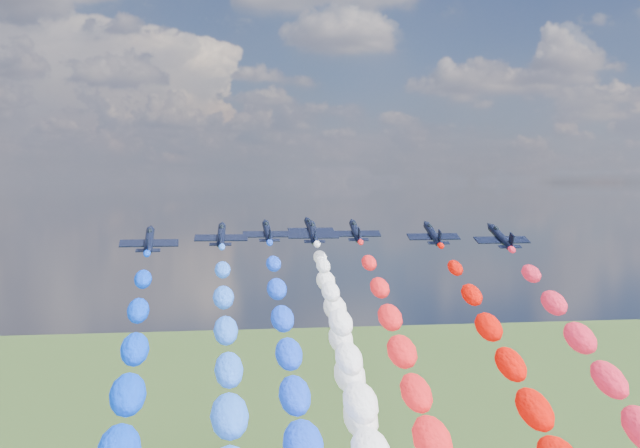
{
  "coord_description": "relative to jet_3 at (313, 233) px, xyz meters",
  "views": [
    {
      "loc": [
        -21.07,
        -144.01,
        100.94
      ],
      "look_at": [
        0.0,
        4.0,
        93.15
      ],
      "focal_mm": 44.71,
      "sensor_mm": 36.0,
      "label": 1
    }
  ],
  "objects": [
    {
      "name": "jet_5",
      "position": [
        9.11,
        3.74,
        0.0
      ],
      "size": [
        10.39,
        13.82,
        7.0
      ],
      "primitive_type": null,
      "rotation": [
        0.33,
        0.0,
        -0.04
      ],
      "color": "black"
    },
    {
      "name": "jet_2",
      "position": [
        -8.58,
        4.65,
        0.0
      ],
      "size": [
        10.04,
        13.58,
        7.0
      ],
      "primitive_type": null,
      "rotation": [
        0.33,
        0.0,
        0.02
      ],
      "color": "black"
    },
    {
      "name": "jet_1",
      "position": [
        -17.91,
        -4.31,
        0.0
      ],
      "size": [
        10.63,
        13.99,
        7.0
      ],
      "primitive_type": null,
      "rotation": [
        0.33,
        0.0,
        -0.06
      ],
      "color": "black"
    },
    {
      "name": "jet_6",
      "position": [
        22.08,
        -6.87,
        0.0
      ],
      "size": [
        10.04,
        13.57,
        7.0
      ],
      "primitive_type": null,
      "rotation": [
        0.33,
        0.0,
        -0.01
      ],
      "color": "black"
    },
    {
      "name": "jet_7",
      "position": [
        31.73,
        -17.09,
        0.0
      ],
      "size": [
        10.26,
        13.73,
        7.0
      ],
      "primitive_type": null,
      "rotation": [
        0.33,
        0.0,
        0.03
      ],
      "color": "black"
    },
    {
      "name": "jet_0",
      "position": [
        -30.31,
        -15.8,
        0.0
      ],
      "size": [
        10.06,
        13.59,
        7.0
      ],
      "primitive_type": null,
      "rotation": [
        0.33,
        0.0,
        0.02
      ],
      "color": "black"
    },
    {
      "name": "jet_3",
      "position": [
        0.0,
        0.0,
        0.0
      ],
      "size": [
        10.69,
        14.04,
        7.0
      ],
      "primitive_type": null,
      "rotation": [
        0.33,
        0.0,
        -0.07
      ],
      "color": "black"
    },
    {
      "name": "jet_4",
      "position": [
        1.49,
        15.15,
        0.0
      ],
      "size": [
        10.49,
        13.9,
        7.0
      ],
      "primitive_type": null,
      "rotation": [
        0.33,
        0.0,
        0.05
      ],
      "color": "black"
    }
  ]
}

